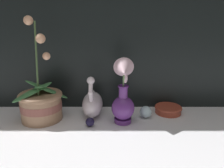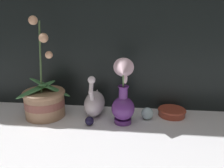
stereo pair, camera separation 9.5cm
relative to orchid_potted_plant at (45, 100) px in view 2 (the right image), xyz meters
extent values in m
plane|color=white|center=(0.28, -0.13, -0.08)|extent=(2.80, 2.80, 0.00)
cylinder|color=#9E7556|center=(0.00, 0.00, -0.02)|extent=(0.18, 0.18, 0.12)
cylinder|color=brown|center=(0.00, 0.00, -0.01)|extent=(0.18, 0.18, 0.03)
torus|color=#9E7556|center=(0.00, 0.00, 0.03)|extent=(0.19, 0.19, 0.02)
cylinder|color=#4C6B3D|center=(0.00, 0.00, 0.20)|extent=(0.01, 0.05, 0.31)
ellipsoid|color=#427F47|center=(0.03, 0.01, 0.06)|extent=(0.18, 0.10, 0.11)
ellipsoid|color=#427F47|center=(-0.01, 0.03, 0.06)|extent=(0.11, 0.18, 0.08)
ellipsoid|color=#427F47|center=(-0.02, -0.02, 0.06)|extent=(0.17, 0.16, 0.06)
sphere|color=#E5A87F|center=(-0.02, 0.01, 0.35)|extent=(0.04, 0.04, 0.04)
sphere|color=#E5A87F|center=(0.03, -0.02, 0.28)|extent=(0.04, 0.04, 0.04)
sphere|color=#E5A87F|center=(0.05, -0.03, 0.21)|extent=(0.03, 0.03, 0.03)
ellipsoid|color=white|center=(0.23, 0.04, -0.03)|extent=(0.09, 0.17, 0.11)
cone|color=white|center=(0.23, 0.10, -0.01)|extent=(0.05, 0.07, 0.08)
cylinder|color=white|center=(0.23, -0.02, 0.03)|extent=(0.02, 0.05, 0.06)
sphere|color=white|center=(0.23, -0.04, 0.06)|extent=(0.02, 0.02, 0.02)
cylinder|color=white|center=(0.23, -0.02, 0.08)|extent=(0.02, 0.04, 0.06)
sphere|color=white|center=(0.23, -0.01, 0.10)|extent=(0.03, 0.03, 0.03)
cylinder|color=#602D7F|center=(0.36, -0.03, -0.07)|extent=(0.07, 0.07, 0.02)
ellipsoid|color=#602D7F|center=(0.36, -0.03, -0.01)|extent=(0.10, 0.10, 0.10)
cylinder|color=#602D7F|center=(0.36, -0.03, 0.06)|extent=(0.04, 0.04, 0.05)
torus|color=#602D7F|center=(0.36, -0.03, 0.08)|extent=(0.05, 0.05, 0.01)
cylinder|color=#567A47|center=(0.36, -0.04, 0.11)|extent=(0.01, 0.03, 0.06)
cone|color=beige|center=(0.36, -0.06, 0.16)|extent=(0.08, 0.08, 0.09)
ellipsoid|color=beige|center=(0.37, -0.04, 0.12)|extent=(0.02, 0.02, 0.04)
sphere|color=silver|center=(0.47, 0.02, -0.05)|extent=(0.05, 0.05, 0.05)
cylinder|color=#A8422D|center=(0.59, 0.07, -0.06)|extent=(0.12, 0.12, 0.03)
torus|color=#A8422D|center=(0.59, 0.07, -0.05)|extent=(0.13, 0.13, 0.01)
sphere|color=#191433|center=(0.22, -0.07, -0.06)|extent=(0.04, 0.04, 0.04)
camera|label=1|loc=(0.32, -0.90, 0.36)|focal=35.00mm
camera|label=2|loc=(0.41, -0.90, 0.36)|focal=35.00mm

